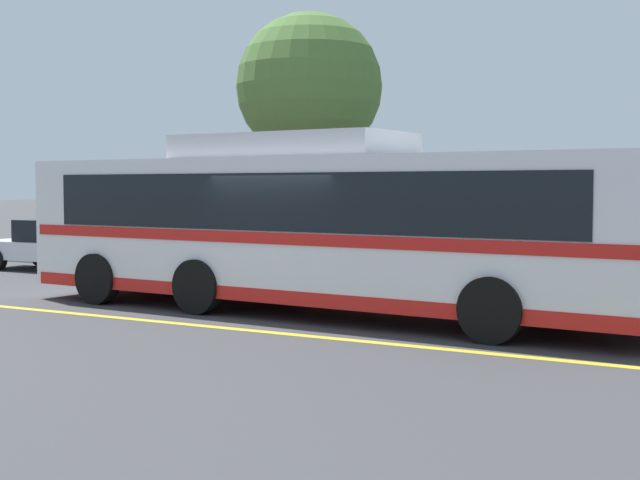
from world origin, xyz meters
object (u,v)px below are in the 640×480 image
Objects in this scene: parked_car_0 at (53,245)px; parked_car_2 at (372,261)px; transit_bus at (319,224)px; parked_car_1 at (189,251)px; tree_1 at (309,87)px.

parked_car_2 is (9.94, -0.32, -0.01)m from parked_car_0.
transit_bus reaches higher than parked_car_0.
tree_1 reaches higher than parked_car_1.
transit_bus is at bearing 59.67° from parked_car_1.
parked_car_2 is at bearing -92.89° from parked_car_0.
parked_car_1 is at bearing -117.43° from transit_bus.
tree_1 is (-3.83, 3.86, 4.34)m from parked_car_2.
parked_car_0 is (-10.51, 3.63, -0.94)m from transit_bus.
tree_1 reaches higher than parked_car_0.
transit_bus is at bearing -110.10° from parked_car_0.
tree_1 is (-4.40, 7.17, 3.39)m from transit_bus.
transit_bus is 1.80× the size of tree_1.
parked_car_1 is 5.91m from tree_1.
parked_car_1 is 0.92× the size of parked_car_2.
transit_bus is 9.08m from tree_1.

